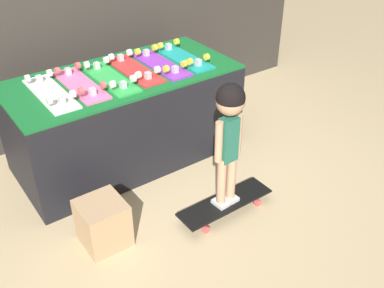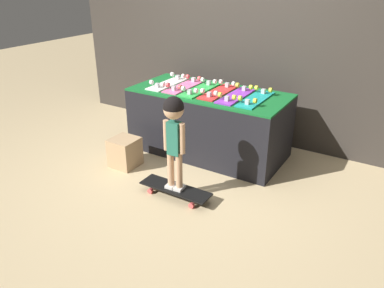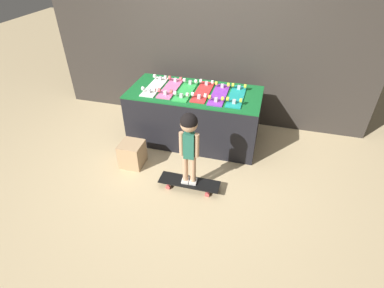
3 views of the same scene
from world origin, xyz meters
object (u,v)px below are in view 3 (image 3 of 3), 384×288
skateboard_purple_on_rack (219,94)px  child (189,137)px  skateboard_pink_on_rack (171,88)px  skateboard_green_on_rack (186,90)px  skateboard_white_on_rack (155,86)px  skateboard_red_on_rack (203,91)px  skateboard_on_floor (189,183)px  skateboard_teal_on_rack (236,96)px  storage_box (132,154)px

skateboard_purple_on_rack → child: child is taller
skateboard_pink_on_rack → skateboard_green_on_rack: size_ratio=1.00×
skateboard_white_on_rack → child: child is taller
skateboard_green_on_rack → skateboard_red_on_rack: same height
skateboard_pink_on_rack → skateboard_green_on_rack: 0.23m
skateboard_pink_on_rack → skateboard_on_floor: 1.36m
skateboard_purple_on_rack → skateboard_teal_on_rack: size_ratio=1.00×
skateboard_white_on_rack → skateboard_teal_on_rack: bearing=-0.1°
skateboard_white_on_rack → storage_box: size_ratio=2.00×
skateboard_on_floor → storage_box: storage_box is taller
skateboard_white_on_rack → skateboard_purple_on_rack: (0.90, -0.01, 0.00)m
skateboard_pink_on_rack → storage_box: size_ratio=2.00×
skateboard_green_on_rack → skateboard_pink_on_rack: bearing=173.3°
skateboard_green_on_rack → skateboard_red_on_rack: size_ratio=1.00×
storage_box → skateboard_green_on_rack: bearing=56.6°
storage_box → skateboard_teal_on_rack: bearing=33.5°
skateboard_pink_on_rack → skateboard_red_on_rack: same height
skateboard_purple_on_rack → skateboard_white_on_rack: bearing=179.3°
skateboard_purple_on_rack → child: size_ratio=0.70×
skateboard_purple_on_rack → skateboard_teal_on_rack: 0.23m
skateboard_teal_on_rack → skateboard_on_floor: bearing=-108.9°
skateboard_purple_on_rack → child: 1.02m
child → skateboard_purple_on_rack: bearing=79.4°
skateboard_on_floor → child: bearing=-126.9°
skateboard_on_floor → storage_box: (-0.83, 0.24, 0.09)m
skateboard_pink_on_rack → skateboard_green_on_rack: (0.22, -0.03, 0.00)m
skateboard_pink_on_rack → child: bearing=-61.8°
skateboard_red_on_rack → child: bearing=-84.4°
skateboard_purple_on_rack → skateboard_pink_on_rack: bearing=178.5°
skateboard_pink_on_rack → storage_box: bearing=-109.5°
skateboard_teal_on_rack → child: (-0.35, -1.02, -0.04)m
skateboard_purple_on_rack → skateboard_on_floor: (-0.12, -1.01, -0.69)m
skateboard_white_on_rack → skateboard_purple_on_rack: same height
skateboard_on_floor → skateboard_teal_on_rack: bearing=71.1°
skateboard_red_on_rack → skateboard_on_floor: skateboard_red_on_rack is taller
skateboard_green_on_rack → skateboard_teal_on_rack: (0.67, 0.02, 0.00)m
skateboard_pink_on_rack → storage_box: (-0.28, -0.79, -0.61)m
skateboard_teal_on_rack → child: bearing=-108.9°
skateboard_white_on_rack → skateboard_red_on_rack: bearing=1.2°
skateboard_teal_on_rack → skateboard_on_floor: (-0.35, -1.02, -0.69)m
skateboard_pink_on_rack → skateboard_red_on_rack: size_ratio=1.00×
skateboard_red_on_rack → skateboard_teal_on_rack: 0.45m
skateboard_red_on_rack → storage_box: bearing=-132.4°
skateboard_white_on_rack → skateboard_pink_on_rack: 0.22m
skateboard_white_on_rack → skateboard_pink_on_rack: (0.22, 0.01, 0.00)m
skateboard_teal_on_rack → storage_box: (-1.18, -0.78, -0.61)m
skateboard_red_on_rack → skateboard_purple_on_rack: (0.22, -0.03, 0.00)m
skateboard_green_on_rack → storage_box: size_ratio=2.00×
skateboard_teal_on_rack → skateboard_green_on_rack: bearing=-178.5°
skateboard_green_on_rack → skateboard_teal_on_rack: same height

